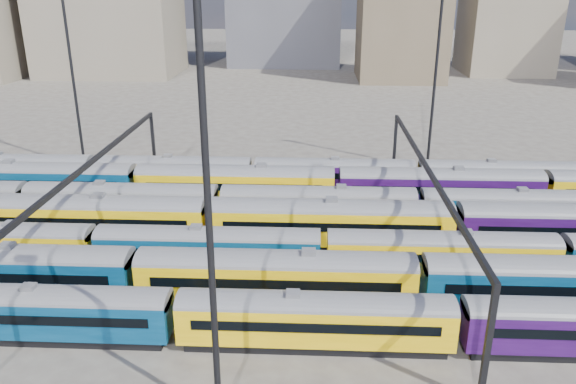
{
  "coord_description": "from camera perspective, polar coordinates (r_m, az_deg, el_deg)",
  "views": [
    {
      "loc": [
        0.04,
        -46.88,
        23.11
      ],
      "look_at": [
        -2.47,
        6.42,
        3.0
      ],
      "focal_mm": 35.0,
      "sensor_mm": 36.0,
      "label": 1
    }
  ],
  "objects": [
    {
      "name": "rake_6",
      "position": [
        65.29,
        4.73,
        2.12
      ],
      "size": [
        94.2,
        2.76,
        4.64
      ],
      "color": "black",
      "rests_on": "ground"
    },
    {
      "name": "rake_2",
      "position": [
        47.48,
        -8.1,
        -5.33
      ],
      "size": [
        95.7,
        2.81,
        4.71
      ],
      "color": "black",
      "rests_on": "ground"
    },
    {
      "name": "ground",
      "position": [
        52.26,
        2.39,
        -5.61
      ],
      "size": [
        500.0,
        500.0,
        0.0
      ],
      "primitive_type": "plane",
      "color": "#453F3A",
      "rests_on": "ground"
    },
    {
      "name": "rake_1",
      "position": [
        42.21,
        -1.24,
        -8.21
      ],
      "size": [
        105.7,
        3.1,
        5.22
      ],
      "color": "black",
      "rests_on": "ground"
    },
    {
      "name": "rake_5",
      "position": [
        63.4,
        -15.21,
        1.24
      ],
      "size": [
        130.76,
        3.19,
        5.38
      ],
      "color": "black",
      "rests_on": "ground"
    },
    {
      "name": "gantry_2",
      "position": [
        50.63,
        13.9,
        1.22
      ],
      "size": [
        0.35,
        40.35,
        8.03
      ],
      "color": "black",
      "rests_on": "ground"
    },
    {
      "name": "rake_4",
      "position": [
        56.77,
        13.11,
        -1.15
      ],
      "size": [
        118.08,
        2.88,
        4.84
      ],
      "color": "black",
      "rests_on": "ground"
    },
    {
      "name": "mast_2",
      "position": [
        26.98,
        -8.24,
        0.63
      ],
      "size": [
        1.4,
        0.5,
        25.6
      ],
      "color": "black",
      "rests_on": "ground"
    },
    {
      "name": "rake_3",
      "position": [
        52.65,
        16.66,
        -2.85
      ],
      "size": [
        134.02,
        3.27,
        5.51
      ],
      "color": "black",
      "rests_on": "ground"
    },
    {
      "name": "gantry_1",
      "position": [
        53.53,
        -19.44,
        1.69
      ],
      "size": [
        0.35,
        40.35,
        8.03
      ],
      "color": "black",
      "rests_on": "ground"
    },
    {
      "name": "mast_3",
      "position": [
        73.01,
        14.88,
        12.79
      ],
      "size": [
        1.4,
        0.5,
        25.6
      ],
      "color": "black",
      "rests_on": "ground"
    },
    {
      "name": "mast_1",
      "position": [
        75.7,
        -21.22,
        12.37
      ],
      "size": [
        1.4,
        0.5,
        25.6
      ],
      "color": "black",
      "rests_on": "ground"
    }
  ]
}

